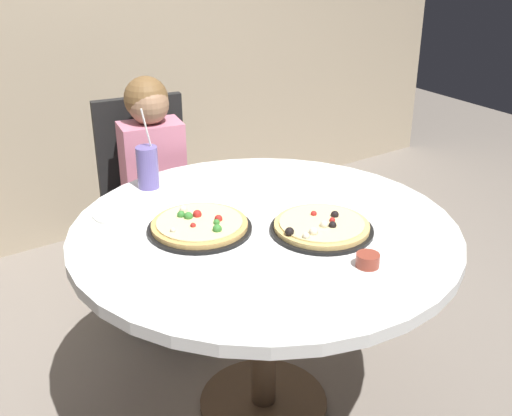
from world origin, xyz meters
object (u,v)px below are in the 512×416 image
(pizza_veggie, at_px, (321,227))
(plate_small, at_px, (119,213))
(dining_table, at_px, (264,251))
(diner_child, at_px, (161,217))
(soda_cup, at_px, (148,167))
(sauce_bowl, at_px, (368,260))
(pizza_cheese, at_px, (200,226))
(chair_wooden, at_px, (148,192))

(pizza_veggie, xyz_separation_m, plate_small, (-0.49, 0.49, -0.01))
(dining_table, distance_m, pizza_veggie, 0.22)
(diner_child, distance_m, pizza_veggie, 0.95)
(soda_cup, distance_m, sauce_bowl, 0.94)
(diner_child, relative_size, plate_small, 6.01)
(pizza_veggie, bearing_deg, sauce_bowl, -97.05)
(dining_table, xyz_separation_m, plate_small, (-0.36, 0.36, 0.10))
(pizza_veggie, distance_m, plate_small, 0.70)
(dining_table, xyz_separation_m, pizza_cheese, (-0.19, 0.10, 0.11))
(diner_child, xyz_separation_m, plate_small, (-0.34, -0.40, 0.27))
(soda_cup, bearing_deg, sauce_bowl, -73.30)
(chair_wooden, bearing_deg, plate_small, -122.84)
(diner_child, relative_size, pizza_veggie, 3.21)
(pizza_veggie, height_order, sauce_bowl, pizza_veggie)
(diner_child, bearing_deg, sauce_bowl, -84.16)
(plate_small, bearing_deg, dining_table, -45.37)
(diner_child, distance_m, sauce_bowl, 1.18)
(pizza_veggie, xyz_separation_m, sauce_bowl, (-0.03, -0.25, 0.00))
(chair_wooden, xyz_separation_m, pizza_cheese, (-0.21, -0.84, 0.24))
(chair_wooden, relative_size, soda_cup, 3.10)
(sauce_bowl, bearing_deg, pizza_veggie, 82.95)
(pizza_cheese, height_order, plate_small, pizza_cheese)
(pizza_veggie, xyz_separation_m, soda_cup, (-0.30, 0.65, 0.06))
(pizza_veggie, distance_m, soda_cup, 0.72)
(dining_table, distance_m, diner_child, 0.78)
(pizza_cheese, distance_m, sauce_bowl, 0.56)
(chair_wooden, distance_m, sauce_bowl, 1.35)
(plate_small, bearing_deg, diner_child, 49.48)
(diner_child, height_order, pizza_cheese, diner_child)
(diner_child, xyz_separation_m, pizza_cheese, (-0.17, -0.66, 0.28))
(dining_table, relative_size, pizza_cheese, 3.75)
(sauce_bowl, bearing_deg, diner_child, 95.84)
(pizza_cheese, distance_m, soda_cup, 0.42)
(chair_wooden, bearing_deg, dining_table, -91.06)
(dining_table, relative_size, pizza_veggie, 3.81)
(dining_table, bearing_deg, soda_cup, 107.88)
(soda_cup, height_order, sauce_bowl, soda_cup)
(dining_table, height_order, sauce_bowl, sauce_bowl)
(chair_wooden, relative_size, pizza_cheese, 2.77)
(pizza_veggie, bearing_deg, chair_wooden, 96.15)
(pizza_veggie, relative_size, pizza_cheese, 0.98)
(diner_child, distance_m, plate_small, 0.59)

